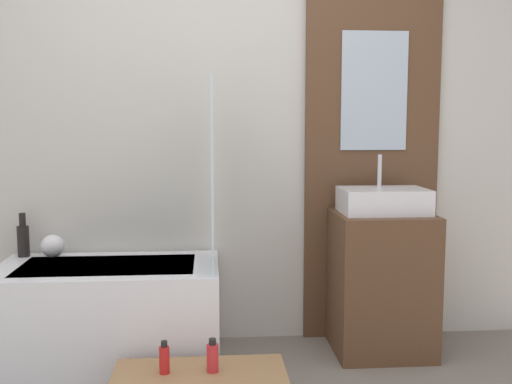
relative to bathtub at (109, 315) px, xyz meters
name	(u,v)px	position (x,y,z in m)	size (l,w,h in m)	color
wall_tiled_back	(221,128)	(0.63, 0.39, 1.02)	(4.20, 0.06, 2.60)	beige
wall_wood_accent	(373,126)	(1.55, 0.34, 1.03)	(0.82, 0.04, 2.60)	brown
bathtub	(109,315)	(0.00, 0.00, 0.00)	(1.20, 0.67, 0.56)	white
glass_shower_screen	(212,174)	(0.57, -0.08, 0.78)	(0.01, 0.48, 1.01)	silver
vanity_cabinet	(381,283)	(1.55, 0.07, 0.13)	(0.55, 0.49, 0.82)	brown
sink	(383,201)	(1.55, 0.07, 0.61)	(0.49, 0.33, 0.33)	white
vase_tall_dark	(23,239)	(-0.52, 0.25, 0.38)	(0.07, 0.07, 0.25)	black
vase_round_light	(53,246)	(-0.35, 0.22, 0.34)	(0.13, 0.13, 0.13)	white
bottle_soap_primary	(164,359)	(0.34, -0.59, -0.02)	(0.05, 0.05, 0.15)	red
bottle_soap_secondary	(213,357)	(0.56, -0.59, -0.02)	(0.06, 0.06, 0.16)	red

